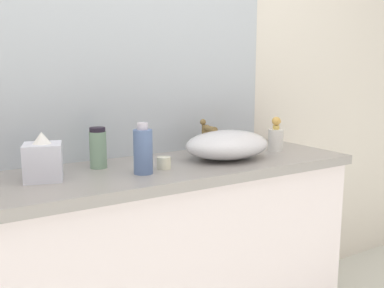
{
  "coord_description": "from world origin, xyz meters",
  "views": [
    {
      "loc": [
        -0.65,
        -1.05,
        1.23
      ],
      "look_at": [
        0.25,
        0.42,
        0.93
      ],
      "focal_mm": 40.32,
      "sensor_mm": 36.0,
      "label": 1
    }
  ],
  "objects_px": {
    "soap_dispenser": "(276,137)",
    "candle_jar": "(164,163)",
    "sink_basin": "(227,145)",
    "spray_can": "(143,151)",
    "perfume_bottle": "(98,148)",
    "tissue_box": "(43,160)"
  },
  "relations": [
    {
      "from": "soap_dispenser",
      "to": "candle_jar",
      "type": "distance_m",
      "value": 0.62
    },
    {
      "from": "sink_basin",
      "to": "soap_dispenser",
      "type": "bearing_deg",
      "value": 5.76
    },
    {
      "from": "sink_basin",
      "to": "soap_dispenser",
      "type": "height_order",
      "value": "soap_dispenser"
    },
    {
      "from": "spray_can",
      "to": "soap_dispenser",
      "type": "bearing_deg",
      "value": 6.63
    },
    {
      "from": "sink_basin",
      "to": "perfume_bottle",
      "type": "distance_m",
      "value": 0.54
    },
    {
      "from": "perfume_bottle",
      "to": "soap_dispenser",
      "type": "bearing_deg",
      "value": -6.31
    },
    {
      "from": "sink_basin",
      "to": "spray_can",
      "type": "distance_m",
      "value": 0.42
    },
    {
      "from": "spray_can",
      "to": "tissue_box",
      "type": "distance_m",
      "value": 0.35
    },
    {
      "from": "spray_can",
      "to": "candle_jar",
      "type": "height_order",
      "value": "spray_can"
    },
    {
      "from": "candle_jar",
      "to": "soap_dispenser",
      "type": "bearing_deg",
      "value": 4.73
    },
    {
      "from": "soap_dispenser",
      "to": "sink_basin",
      "type": "bearing_deg",
      "value": -174.24
    },
    {
      "from": "sink_basin",
      "to": "tissue_box",
      "type": "relative_size",
      "value": 2.25
    },
    {
      "from": "perfume_bottle",
      "to": "spray_can",
      "type": "relative_size",
      "value": 0.84
    },
    {
      "from": "soap_dispenser",
      "to": "perfume_bottle",
      "type": "xyz_separation_m",
      "value": [
        -0.83,
        0.09,
        0.01
      ]
    },
    {
      "from": "perfume_bottle",
      "to": "candle_jar",
      "type": "distance_m",
      "value": 0.26
    },
    {
      "from": "soap_dispenser",
      "to": "spray_can",
      "type": "bearing_deg",
      "value": -173.37
    },
    {
      "from": "sink_basin",
      "to": "spray_can",
      "type": "bearing_deg",
      "value": -172.74
    },
    {
      "from": "candle_jar",
      "to": "perfume_bottle",
      "type": "bearing_deg",
      "value": 145.88
    },
    {
      "from": "perfume_bottle",
      "to": "spray_can",
      "type": "xyz_separation_m",
      "value": [
        0.11,
        -0.18,
        0.01
      ]
    },
    {
      "from": "sink_basin",
      "to": "tissue_box",
      "type": "bearing_deg",
      "value": 176.69
    },
    {
      "from": "tissue_box",
      "to": "candle_jar",
      "type": "distance_m",
      "value": 0.44
    },
    {
      "from": "soap_dispenser",
      "to": "spray_can",
      "type": "distance_m",
      "value": 0.73
    }
  ]
}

